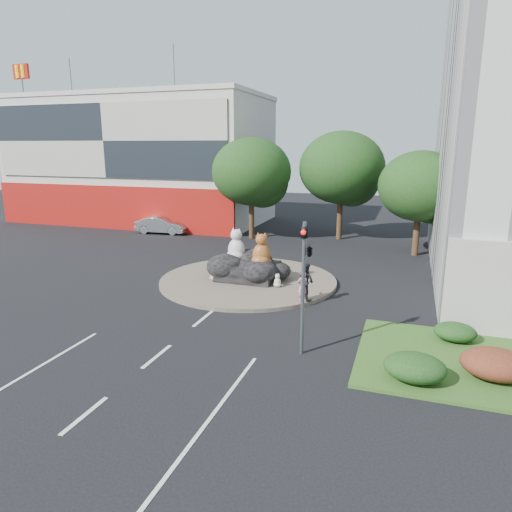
% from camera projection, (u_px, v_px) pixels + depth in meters
% --- Properties ---
extents(ground, '(120.00, 120.00, 0.00)m').
position_uv_depth(ground, '(157.00, 356.00, 16.86)').
color(ground, black).
rests_on(ground, ground).
extents(roundabout_island, '(10.00, 10.00, 0.20)m').
position_uv_depth(roundabout_island, '(248.00, 280.00, 26.03)').
color(roundabout_island, brown).
rests_on(roundabout_island, ground).
extents(rock_plinth, '(3.20, 2.60, 0.90)m').
position_uv_depth(rock_plinth, '(248.00, 271.00, 25.90)').
color(rock_plinth, black).
rests_on(rock_plinth, roundabout_island).
extents(shophouse_block, '(25.20, 12.30, 17.40)m').
position_uv_depth(shophouse_block, '(142.00, 160.00, 46.71)').
color(shophouse_block, beige).
rests_on(shophouse_block, ground).
extents(grass_verge, '(10.00, 6.00, 0.12)m').
position_uv_depth(grass_verge, '(505.00, 368.00, 15.85)').
color(grass_verge, '#2B501A').
rests_on(grass_verge, ground).
extents(tree_left, '(6.46, 6.46, 8.27)m').
position_uv_depth(tree_left, '(252.00, 175.00, 37.14)').
color(tree_left, '#382314').
rests_on(tree_left, ground).
extents(tree_mid, '(6.84, 6.84, 8.76)m').
position_uv_depth(tree_mid, '(343.00, 171.00, 36.72)').
color(tree_mid, '#382314').
rests_on(tree_mid, ground).
extents(tree_right, '(5.70, 5.70, 7.30)m').
position_uv_depth(tree_right, '(421.00, 190.00, 31.38)').
color(tree_right, '#382314').
rests_on(tree_right, ground).
extents(hedge_near_green, '(2.00, 1.60, 0.90)m').
position_uv_depth(hedge_near_green, '(415.00, 367.00, 14.83)').
color(hedge_near_green, black).
rests_on(hedge_near_green, grass_verge).
extents(hedge_red, '(2.20, 1.76, 0.99)m').
position_uv_depth(hedge_red, '(495.00, 364.00, 14.95)').
color(hedge_red, '#4D2014').
rests_on(hedge_red, grass_verge).
extents(hedge_back_green, '(1.60, 1.28, 0.72)m').
position_uv_depth(hedge_back_green, '(455.00, 332.00, 17.87)').
color(hedge_back_green, black).
rests_on(hedge_back_green, grass_verge).
extents(traffic_light, '(0.44, 1.24, 5.00)m').
position_uv_depth(traffic_light, '(306.00, 260.00, 16.24)').
color(traffic_light, '#595B60').
rests_on(traffic_light, ground).
extents(cat_white, '(1.31, 1.18, 1.95)m').
position_uv_depth(cat_white, '(236.00, 244.00, 26.16)').
color(cat_white, beige).
rests_on(cat_white, rock_plinth).
extents(cat_tabby, '(1.34, 1.22, 1.90)m').
position_uv_depth(cat_tabby, '(262.00, 249.00, 25.05)').
color(cat_tabby, '#C67A29').
rests_on(cat_tabby, rock_plinth).
extents(kitten_calico, '(0.66, 0.61, 0.89)m').
position_uv_depth(kitten_calico, '(214.00, 273.00, 25.57)').
color(kitten_calico, beige).
rests_on(kitten_calico, roundabout_island).
extents(kitten_white, '(0.60, 0.60, 0.76)m').
position_uv_depth(kitten_white, '(277.00, 280.00, 24.42)').
color(kitten_white, beige).
rests_on(kitten_white, roundabout_island).
extents(pedestrian_pink, '(0.65, 0.56, 1.50)m').
position_uv_depth(pedestrian_pink, '(303.00, 286.00, 22.11)').
color(pedestrian_pink, '#C27D8E').
rests_on(pedestrian_pink, roundabout_island).
extents(pedestrian_dark, '(1.15, 1.10, 1.86)m').
position_uv_depth(pedestrian_dark, '(306.00, 281.00, 22.30)').
color(pedestrian_dark, black).
rests_on(pedestrian_dark, roundabout_island).
extents(parked_car, '(4.70, 1.99, 1.51)m').
position_uv_depth(parked_car, '(162.00, 225.00, 40.24)').
color(parked_car, '#A0A4A8').
rests_on(parked_car, ground).
extents(litter_bin, '(0.52, 0.52, 0.80)m').
position_uv_depth(litter_bin, '(414.00, 368.00, 14.90)').
color(litter_bin, black).
rests_on(litter_bin, grass_verge).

